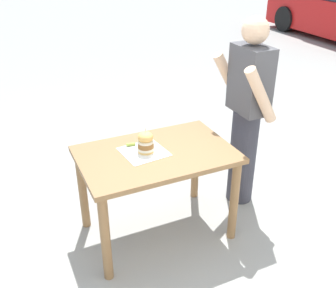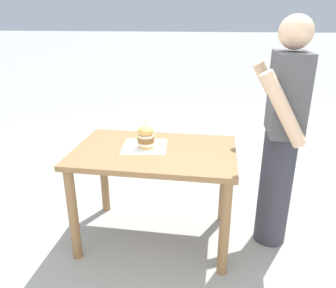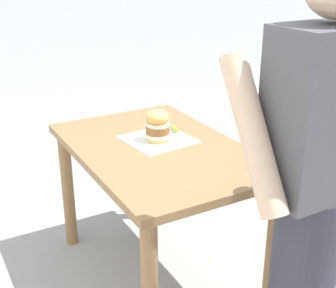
% 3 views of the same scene
% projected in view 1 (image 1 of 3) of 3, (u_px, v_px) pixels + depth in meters
% --- Properties ---
extents(ground_plane, '(80.00, 80.00, 0.00)m').
position_uv_depth(ground_plane, '(157.00, 230.00, 3.35)').
color(ground_plane, '#9E9E99').
extents(patio_table, '(0.77, 1.18, 0.76)m').
position_uv_depth(patio_table, '(156.00, 167.00, 3.06)').
color(patio_table, olive).
rests_on(patio_table, ground).
extents(serving_paper, '(0.35, 0.35, 0.00)m').
position_uv_depth(serving_paper, '(144.00, 152.00, 3.00)').
color(serving_paper, white).
rests_on(serving_paper, patio_table).
extents(sandwich, '(0.13, 0.13, 0.20)m').
position_uv_depth(sandwich, '(146.00, 142.00, 2.96)').
color(sandwich, '#E5B25B').
rests_on(sandwich, serving_paper).
extents(pickle_spear, '(0.03, 0.07, 0.02)m').
position_uv_depth(pickle_spear, '(131.00, 144.00, 3.08)').
color(pickle_spear, '#8EA83D').
rests_on(pickle_spear, serving_paper).
extents(diner_across_table, '(0.55, 0.35, 1.69)m').
position_uv_depth(diner_across_table, '(247.00, 113.00, 3.37)').
color(diner_across_table, '#33333D').
rests_on(diner_across_table, ground).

